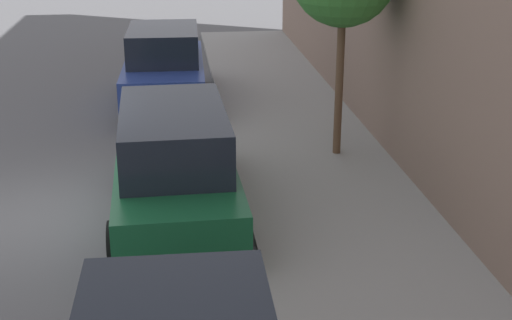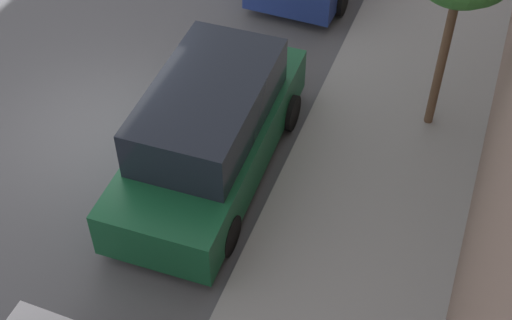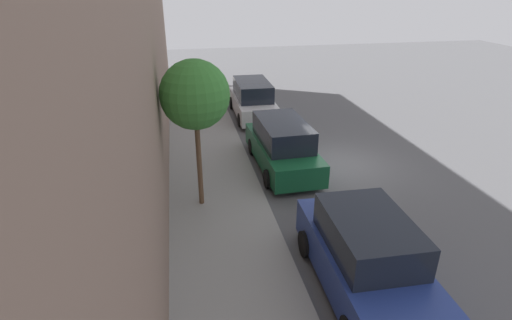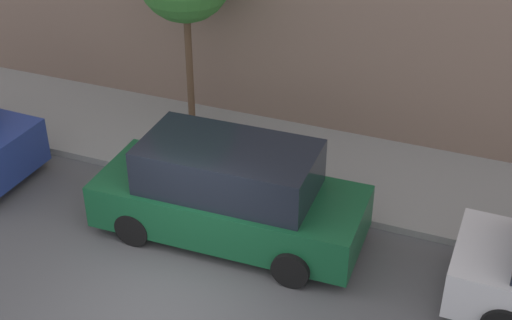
# 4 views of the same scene
# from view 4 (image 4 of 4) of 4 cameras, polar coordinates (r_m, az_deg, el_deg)

# --- Properties ---
(ground_plane) EXTENTS (60.00, 60.00, 0.00)m
(ground_plane) POSITION_cam_4_polar(r_m,az_deg,el_deg) (11.92, -7.72, -11.92)
(ground_plane) COLOR #515154
(sidewalk) EXTENTS (3.15, 32.00, 0.15)m
(sidewalk) POSITION_cam_4_polar(r_m,az_deg,el_deg) (15.54, 1.20, 0.22)
(sidewalk) COLOR gray
(sidewalk) RESTS_ON ground_plane
(parked_minivan_second) EXTENTS (2.03, 4.95, 1.90)m
(parked_minivan_second) POSITION_cam_4_polar(r_m,az_deg,el_deg) (12.86, -2.15, -2.68)
(parked_minivan_second) COLOR #14512D
(parked_minivan_second) RESTS_ON ground_plane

